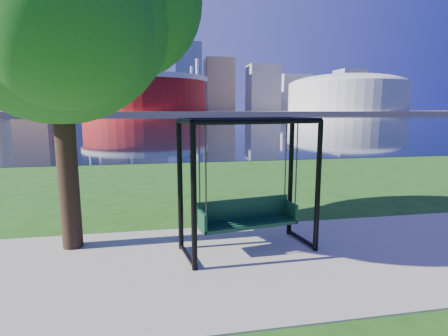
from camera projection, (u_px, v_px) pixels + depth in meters
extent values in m
plane|color=#1E5114|center=(218.00, 253.00, 6.81)|extent=(900.00, 900.00, 0.00)
cube|color=#9E937F|center=(223.00, 264.00, 6.32)|extent=(120.00, 4.00, 0.03)
cube|color=black|center=(163.00, 119.00, 105.77)|extent=(900.00, 180.00, 0.02)
cube|color=#937F60|center=(160.00, 112.00, 303.53)|extent=(900.00, 228.00, 2.00)
cylinder|color=maroon|center=(145.00, 94.00, 230.90)|extent=(80.00, 80.00, 22.00)
cylinder|color=silver|center=(144.00, 80.00, 229.34)|extent=(83.00, 83.00, 3.00)
cylinder|color=silver|center=(192.00, 89.00, 254.38)|extent=(2.00, 2.00, 32.00)
cylinder|color=silver|center=(97.00, 88.00, 242.65)|extent=(2.00, 2.00, 32.00)
cylinder|color=silver|center=(86.00, 84.00, 205.78)|extent=(2.00, 2.00, 32.00)
cylinder|color=silver|center=(197.00, 85.00, 217.51)|extent=(2.00, 2.00, 32.00)
cylinder|color=beige|center=(346.00, 97.00, 256.91)|extent=(84.00, 84.00, 20.00)
ellipsoid|color=beige|center=(347.00, 85.00, 255.44)|extent=(84.00, 84.00, 15.12)
cube|color=#998466|center=(29.00, 54.00, 272.51)|extent=(26.00, 26.00, 88.00)
cube|color=slate|center=(76.00, 55.00, 301.54)|extent=(30.00, 24.00, 95.00)
cube|color=gray|center=(110.00, 67.00, 289.37)|extent=(24.00, 24.00, 72.00)
cube|color=silver|center=(148.00, 67.00, 323.17)|extent=(32.00, 28.00, 80.00)
cube|color=slate|center=(188.00, 78.00, 306.96)|extent=(22.00, 22.00, 58.00)
cube|color=#998466|center=(219.00, 85.00, 327.68)|extent=(26.00, 26.00, 48.00)
cube|color=gray|center=(263.00, 88.00, 325.60)|extent=(28.00, 24.00, 42.00)
cube|color=silver|center=(293.00, 93.00, 357.48)|extent=(30.00, 26.00, 36.00)
cube|color=gray|center=(349.00, 91.00, 346.66)|extent=(24.00, 24.00, 40.00)
cube|color=#998466|center=(376.00, 96.00, 369.00)|extent=(26.00, 26.00, 32.00)
cylinder|color=black|center=(194.00, 199.00, 5.85)|extent=(0.12, 0.12, 2.57)
cylinder|color=black|center=(318.00, 188.00, 6.68)|extent=(0.12, 0.12, 2.57)
cylinder|color=black|center=(180.00, 187.00, 6.78)|extent=(0.12, 0.12, 2.57)
cylinder|color=black|center=(291.00, 179.00, 7.61)|extent=(0.12, 0.12, 2.57)
cylinder|color=black|center=(261.00, 121.00, 6.05)|extent=(2.44, 0.52, 0.10)
cylinder|color=black|center=(239.00, 120.00, 6.98)|extent=(2.44, 0.52, 0.10)
cylinder|color=black|center=(185.00, 121.00, 6.10)|extent=(0.27, 1.01, 0.10)
cylinder|color=black|center=(188.00, 255.00, 6.51)|extent=(0.25, 1.00, 0.08)
cylinder|color=black|center=(306.00, 120.00, 6.94)|extent=(0.27, 1.01, 0.10)
cylinder|color=black|center=(301.00, 239.00, 7.34)|extent=(0.25, 1.00, 0.08)
cube|color=black|center=(248.00, 224.00, 6.85)|extent=(2.01, 0.83, 0.07)
cube|color=black|center=(244.00, 209.00, 7.01)|extent=(1.94, 0.39, 0.42)
cube|color=black|center=(202.00, 221.00, 6.50)|extent=(0.14, 0.50, 0.38)
cube|color=black|center=(290.00, 211.00, 7.14)|extent=(0.14, 0.50, 0.38)
cylinder|color=#343339|center=(206.00, 171.00, 6.16)|extent=(0.03, 0.03, 1.62)
cylinder|color=#343339|center=(296.00, 165.00, 6.78)|extent=(0.03, 0.03, 1.62)
cylinder|color=#343339|center=(199.00, 167.00, 6.54)|extent=(0.03, 0.03, 1.62)
cylinder|color=#343339|center=(286.00, 162.00, 7.16)|extent=(0.03, 0.03, 1.62)
cylinder|color=black|center=(66.00, 152.00, 6.77)|extent=(0.39, 0.39, 3.91)
sphere|color=#1F5A1A|center=(55.00, 7.00, 6.33)|extent=(4.26, 4.26, 4.26)
sphere|color=#1F5A1A|center=(64.00, 20.00, 5.52)|extent=(2.84, 2.84, 2.84)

